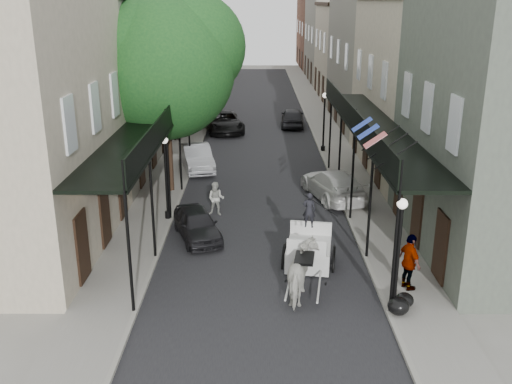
{
  "coord_description": "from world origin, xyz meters",
  "views": [
    {
      "loc": [
        -0.15,
        -17.66,
        9.3
      ],
      "look_at": [
        -0.19,
        5.21,
        1.6
      ],
      "focal_mm": 40.0,
      "sensor_mm": 36.0,
      "label": 1
    }
  ],
  "objects_px": {
    "lamppost_right_near": "(398,254)",
    "pedestrian_sidewalk_left": "(176,126)",
    "pedestrian_sidewalk_right": "(410,262)",
    "car_left_near": "(197,224)",
    "tree_far": "(200,51)",
    "horse": "(304,273)",
    "lamppost_left": "(166,176)",
    "car_right_far": "(293,117)",
    "pedestrian_walking": "(216,199)",
    "tree_near": "(173,62)",
    "car_right_near": "(333,185)",
    "carriage": "(310,232)",
    "car_left_mid": "(197,158)",
    "lamppost_right_far": "(324,121)",
    "car_left_far": "(224,122)"
  },
  "relations": [
    {
      "from": "pedestrian_sidewalk_left",
      "to": "car_right_far",
      "type": "relative_size",
      "value": 0.46
    },
    {
      "from": "tree_far",
      "to": "lamppost_left",
      "type": "relative_size",
      "value": 2.32
    },
    {
      "from": "tree_far",
      "to": "car_left_far",
      "type": "bearing_deg",
      "value": -6.16
    },
    {
      "from": "tree_far",
      "to": "lamppost_right_far",
      "type": "bearing_deg",
      "value": -36.51
    },
    {
      "from": "lamppost_right_near",
      "to": "pedestrian_sidewalk_left",
      "type": "relative_size",
      "value": 1.9
    },
    {
      "from": "car_left_far",
      "to": "car_right_far",
      "type": "relative_size",
      "value": 1.27
    },
    {
      "from": "pedestrian_sidewalk_right",
      "to": "car_left_mid",
      "type": "height_order",
      "value": "pedestrian_sidewalk_right"
    },
    {
      "from": "car_left_mid",
      "to": "lamppost_right_far",
      "type": "bearing_deg",
      "value": 13.81
    },
    {
      "from": "car_left_far",
      "to": "car_left_near",
      "type": "bearing_deg",
      "value": -100.91
    },
    {
      "from": "pedestrian_walking",
      "to": "car_left_near",
      "type": "relative_size",
      "value": 0.43
    },
    {
      "from": "horse",
      "to": "car_left_far",
      "type": "relative_size",
      "value": 0.4
    },
    {
      "from": "horse",
      "to": "car_right_near",
      "type": "xyz_separation_m",
      "value": [
        2.23,
        10.0,
        -0.21
      ]
    },
    {
      "from": "pedestrian_sidewalk_right",
      "to": "car_right_far",
      "type": "xyz_separation_m",
      "value": [
        -2.3,
        26.47,
        -0.37
      ]
    },
    {
      "from": "pedestrian_sidewalk_right",
      "to": "car_left_near",
      "type": "relative_size",
      "value": 0.53
    },
    {
      "from": "pedestrian_sidewalk_right",
      "to": "car_left_near",
      "type": "xyz_separation_m",
      "value": [
        -7.5,
        4.56,
        -0.47
      ]
    },
    {
      "from": "lamppost_right_near",
      "to": "carriage",
      "type": "distance_m",
      "value": 4.54
    },
    {
      "from": "lamppost_right_near",
      "to": "pedestrian_sidewalk_left",
      "type": "bearing_deg",
      "value": 113.13
    },
    {
      "from": "tree_far",
      "to": "car_right_far",
      "type": "distance_m",
      "value": 8.72
    },
    {
      "from": "horse",
      "to": "car_left_near",
      "type": "height_order",
      "value": "horse"
    },
    {
      "from": "car_left_far",
      "to": "carriage",
      "type": "bearing_deg",
      "value": -89.64
    },
    {
      "from": "car_left_near",
      "to": "car_right_near",
      "type": "bearing_deg",
      "value": 19.85
    },
    {
      "from": "horse",
      "to": "pedestrian_sidewalk_left",
      "type": "bearing_deg",
      "value": -63.19
    },
    {
      "from": "horse",
      "to": "car_left_far",
      "type": "distance_m",
      "value": 25.31
    },
    {
      "from": "carriage",
      "to": "car_left_near",
      "type": "xyz_separation_m",
      "value": [
        -4.42,
        2.17,
        -0.57
      ]
    },
    {
      "from": "tree_near",
      "to": "lamppost_right_near",
      "type": "distance_m",
      "value": 15.39
    },
    {
      "from": "lamppost_left",
      "to": "horse",
      "type": "distance_m",
      "value": 8.96
    },
    {
      "from": "pedestrian_walking",
      "to": "pedestrian_sidewalk_right",
      "type": "height_order",
      "value": "pedestrian_sidewalk_right"
    },
    {
      "from": "carriage",
      "to": "pedestrian_sidewalk_left",
      "type": "bearing_deg",
      "value": 120.4
    },
    {
      "from": "carriage",
      "to": "car_left_near",
      "type": "distance_m",
      "value": 4.95
    },
    {
      "from": "lamppost_right_near",
      "to": "horse",
      "type": "height_order",
      "value": "lamppost_right_near"
    },
    {
      "from": "tree_far",
      "to": "horse",
      "type": "relative_size",
      "value": 3.95
    },
    {
      "from": "lamppost_left",
      "to": "horse",
      "type": "height_order",
      "value": "lamppost_left"
    },
    {
      "from": "tree_far",
      "to": "car_right_near",
      "type": "height_order",
      "value": "tree_far"
    },
    {
      "from": "lamppost_right_far",
      "to": "car_left_near",
      "type": "bearing_deg",
      "value": -115.57
    },
    {
      "from": "tree_near",
      "to": "car_right_near",
      "type": "distance_m",
      "value": 9.77
    },
    {
      "from": "tree_near",
      "to": "car_left_near",
      "type": "distance_m",
      "value": 8.67
    },
    {
      "from": "lamppost_right_far",
      "to": "horse",
      "type": "relative_size",
      "value": 1.7
    },
    {
      "from": "lamppost_right_near",
      "to": "pedestrian_sidewalk_left",
      "type": "height_order",
      "value": "lamppost_right_near"
    },
    {
      "from": "lamppost_left",
      "to": "carriage",
      "type": "xyz_separation_m",
      "value": [
        5.92,
        -4.17,
        -0.85
      ]
    },
    {
      "from": "car_right_far",
      "to": "pedestrian_sidewalk_left",
      "type": "bearing_deg",
      "value": 33.28
    },
    {
      "from": "lamppost_right_near",
      "to": "car_left_mid",
      "type": "relative_size",
      "value": 0.85
    },
    {
      "from": "lamppost_right_far",
      "to": "car_left_far",
      "type": "height_order",
      "value": "lamppost_right_far"
    },
    {
      "from": "pedestrian_sidewalk_left",
      "to": "car_left_near",
      "type": "relative_size",
      "value": 0.53
    },
    {
      "from": "car_left_mid",
      "to": "lamppost_right_near",
      "type": "bearing_deg",
      "value": -77.94
    },
    {
      "from": "tree_far",
      "to": "car_right_far",
      "type": "bearing_deg",
      "value": 14.19
    },
    {
      "from": "pedestrian_sidewalk_right",
      "to": "lamppost_left",
      "type": "bearing_deg",
      "value": 35.27
    },
    {
      "from": "tree_near",
      "to": "pedestrian_sidewalk_left",
      "type": "bearing_deg",
      "value": 98.12
    },
    {
      "from": "lamppost_left",
      "to": "lamppost_right_far",
      "type": "xyz_separation_m",
      "value": [
        8.2,
        12.0,
        0.0
      ]
    },
    {
      "from": "lamppost_right_near",
      "to": "pedestrian_sidewalk_left",
      "type": "distance_m",
      "value": 25.08
    },
    {
      "from": "lamppost_right_near",
      "to": "car_left_far",
      "type": "xyz_separation_m",
      "value": [
        -6.7,
        26.0,
        -1.3
      ]
    }
  ]
}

